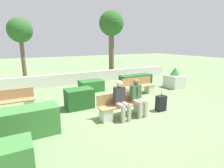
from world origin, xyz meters
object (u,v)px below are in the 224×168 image
(person_seated_man, at_px, (137,96))
(suitcase, at_px, (161,103))
(bench_left_side, at_px, (10,104))
(bench_right_side, at_px, (139,88))
(tree_leftmost, at_px, (20,32))
(person_seated_woman, at_px, (121,98))
(planter_corner_left, at_px, (175,79))
(tree_center_left, at_px, (111,26))
(bench_front, at_px, (123,107))

(person_seated_man, height_order, suitcase, person_seated_man)
(bench_left_side, bearing_deg, person_seated_man, -34.21)
(person_seated_man, bearing_deg, bench_left_side, 148.84)
(suitcase, bearing_deg, bench_right_side, 74.03)
(bench_right_side, relative_size, tree_leftmost, 0.44)
(tree_leftmost, bearing_deg, suitcase, -60.34)
(person_seated_woman, height_order, planter_corner_left, person_seated_woman)
(person_seated_man, bearing_deg, suitcase, -8.04)
(person_seated_man, distance_m, tree_center_left, 8.05)
(bench_right_side, height_order, person_seated_woman, person_seated_woman)
(tree_leftmost, bearing_deg, planter_corner_left, -34.07)
(planter_corner_left, xyz_separation_m, suitcase, (-3.47, -2.45, -0.20))
(person_seated_woman, relative_size, planter_corner_left, 1.12)
(bench_left_side, distance_m, suitcase, 5.91)
(bench_front, height_order, person_seated_man, person_seated_man)
(bench_front, height_order, tree_center_left, tree_center_left)
(suitcase, bearing_deg, bench_left_side, 152.94)
(suitcase, relative_size, tree_leftmost, 0.20)
(person_seated_woman, xyz_separation_m, planter_corner_left, (5.25, 2.30, -0.26))
(suitcase, height_order, tree_leftmost, tree_leftmost)
(tree_leftmost, bearing_deg, person_seated_woman, -70.78)
(tree_center_left, bearing_deg, tree_leftmost, 173.08)
(person_seated_man, relative_size, planter_corner_left, 1.10)
(suitcase, xyz_separation_m, tree_leftmost, (-4.44, 7.80, 3.02))
(tree_center_left, bearing_deg, bench_front, -115.28)
(bench_left_side, bearing_deg, bench_front, -36.13)
(bench_left_side, height_order, suitcase, bench_left_side)
(bench_right_side, bearing_deg, person_seated_woman, -138.03)
(bench_left_side, relative_size, person_seated_man, 1.33)
(bench_left_side, xyz_separation_m, planter_corner_left, (8.74, -0.24, 0.17))
(planter_corner_left, bearing_deg, tree_leftmost, 145.93)
(tree_leftmost, xyz_separation_m, tree_center_left, (6.06, -0.74, 0.54))
(bench_right_side, height_order, tree_leftmost, tree_leftmost)
(bench_front, xyz_separation_m, planter_corner_left, (5.06, 2.16, 0.17))
(person_seated_woman, height_order, tree_leftmost, tree_leftmost)
(bench_front, distance_m, planter_corner_left, 5.50)
(person_seated_man, distance_m, person_seated_woman, 0.71)
(bench_front, height_order, tree_leftmost, tree_leftmost)
(tree_leftmost, bearing_deg, tree_center_left, -6.92)
(planter_corner_left, bearing_deg, suitcase, -144.80)
(bench_right_side, distance_m, planter_corner_left, 2.83)
(bench_front, xyz_separation_m, person_seated_woman, (-0.19, -0.14, 0.42))
(tree_center_left, bearing_deg, suitcase, -102.88)
(person_seated_woman, height_order, suitcase, person_seated_woman)
(bench_right_side, distance_m, tree_center_left, 6.02)
(bench_right_side, xyz_separation_m, person_seated_man, (-1.72, -2.14, 0.41))
(person_seated_man, xyz_separation_m, planter_corner_left, (4.54, 2.30, -0.24))
(person_seated_man, bearing_deg, tree_center_left, 68.82)
(suitcase, distance_m, tree_leftmost, 9.47)
(planter_corner_left, xyz_separation_m, tree_center_left, (-1.86, 4.62, 3.36))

